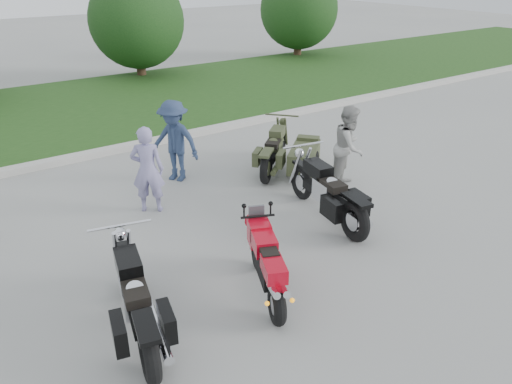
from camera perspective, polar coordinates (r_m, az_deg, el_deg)
ground at (r=7.93m, az=-0.63°, el=-8.12°), size 80.00×80.00×0.00m
curb at (r=12.81m, az=-16.05°, el=4.64°), size 60.00×0.30×0.15m
grass_strip at (r=16.63m, az=-21.07°, el=8.57°), size 60.00×8.00×0.14m
tree_mid_right at (r=20.61m, az=-13.49°, el=18.51°), size 3.60×3.60×4.00m
tree_far_right at (r=24.75m, az=4.92°, el=20.07°), size 3.60×3.60×4.00m
sportbike_red at (r=6.97m, az=1.25°, el=-8.17°), size 0.89×1.76×0.88m
cruiser_left at (r=6.47m, az=-13.44°, el=-12.40°), size 0.71×2.40×0.94m
cruiser_right at (r=9.04m, az=8.44°, el=-0.41°), size 0.61×2.50×0.97m
cruiser_sidecar at (r=11.06m, az=4.06°, el=4.23°), size 1.96×2.00×0.88m
person_stripe at (r=9.38m, az=-12.29°, el=2.51°), size 0.72×0.66×1.66m
person_grey at (r=10.42m, az=10.59°, el=5.12°), size 1.04×0.98×1.71m
person_denim at (r=10.65m, az=-9.31°, el=5.76°), size 1.15×1.30×1.74m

